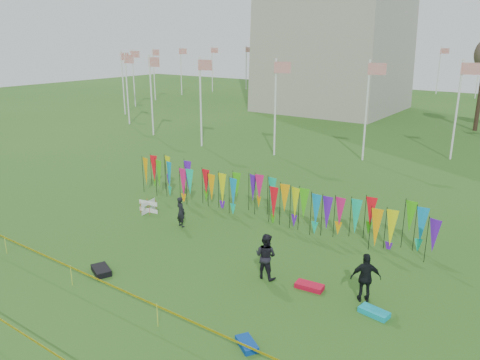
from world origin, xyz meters
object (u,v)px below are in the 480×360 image
Objects in this scene: box_kite at (148,207)px; kite_bag_red at (309,286)px; person_mid at (266,256)px; kite_bag_black at (101,270)px; kite_bag_teal at (374,312)px; person_right at (366,278)px; person_left at (181,212)px; kite_bag_blue at (247,344)px.

kite_bag_red is (11.48, -2.22, -0.25)m from box_kite.
box_kite is at bearing -15.82° from person_mid.
kite_bag_black is at bearing -59.80° from box_kite.
person_mid reaches higher than kite_bag_black.
person_mid is 1.84× the size of kite_bag_teal.
kite_bag_black is at bearing -160.61° from kite_bag_teal.
person_mid reaches higher than person_right.
person_left is 1.48× the size of kite_bag_red.
kite_bag_blue is 5.00m from kite_bag_teal.
kite_bag_red is (1.93, 0.26, -0.88)m from person_mid.
person_mid is at bearing -22.62° from person_right.
box_kite is 0.36× the size of person_right.
kite_bag_teal is (0.66, -0.70, -0.88)m from person_right.
box_kite is 0.77× the size of kite_bag_blue.
kite_bag_teal is (11.33, -2.08, -0.72)m from person_left.
person_left is 0.84× the size of person_mid.
kite_bag_red is at bearing 90.65° from kite_bag_blue.
box_kite is at bearing 149.85° from kite_bag_blue.
kite_bag_black is (-5.91, -3.77, -0.86)m from person_mid.
person_right is 5.38m from kite_bag_blue.
person_right is 2.13× the size of kite_bag_blue.
kite_bag_black is (3.63, -6.25, -0.23)m from box_kite.
person_mid is 7.06m from kite_bag_black.
person_right reaches higher than kite_bag_red.
person_right is at bearing 133.33° from kite_bag_teal.
box_kite is 0.66× the size of kite_bag_black.
kite_bag_teal is (2.72, 4.19, 0.01)m from kite_bag_blue.
person_left is at bearing 96.97° from kite_bag_black.
person_left is at bearing 168.16° from kite_bag_red.
person_left is at bearing 143.92° from kite_bag_blue.
kite_bag_blue is (-2.06, -4.89, -0.88)m from person_right.
kite_bag_blue is 0.85× the size of kite_bag_black.
box_kite is 13.73m from person_right.
kite_bag_teal is (10.62, 3.74, -0.02)m from kite_bag_black.
box_kite is at bearing -39.55° from person_right.
person_right is at bearing -7.59° from box_kite.
kite_bag_blue is 7.91m from kite_bag_black.
person_mid is 1.76× the size of kite_bag_red.
kite_bag_red is at bearing 174.04° from kite_bag_teal.
kite_bag_red is at bearing -173.66° from person_mid.
box_kite is 14.47m from kite_bag_teal.
box_kite reaches higher than kite_bag_black.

